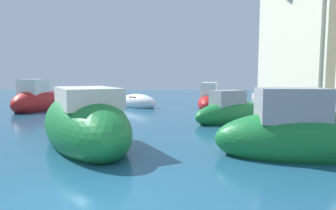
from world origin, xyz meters
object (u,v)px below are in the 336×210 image
(moored_boat_6, at_px, (209,101))
(moored_boat_8, at_px, (303,136))
(moored_boat_4, at_px, (138,102))
(moored_boat_5, at_px, (84,123))
(moored_boat_0, at_px, (232,113))
(waterfront_building_far, at_px, (330,30))
(moored_boat_1, at_px, (37,101))

(moored_boat_6, height_order, moored_boat_8, moored_boat_8)
(moored_boat_6, bearing_deg, moored_boat_4, 98.42)
(moored_boat_5, bearing_deg, moored_boat_4, -30.33)
(moored_boat_6, bearing_deg, moored_boat_0, -164.61)
(moored_boat_6, bearing_deg, moored_boat_5, 165.47)
(moored_boat_0, relative_size, moored_boat_5, 0.67)
(moored_boat_4, distance_m, waterfront_building_far, 13.75)
(moored_boat_5, relative_size, moored_boat_6, 1.37)
(moored_boat_8, bearing_deg, moored_boat_4, 121.06)
(moored_boat_0, bearing_deg, moored_boat_1, 124.39)
(moored_boat_1, bearing_deg, moored_boat_6, -77.80)
(moored_boat_4, distance_m, moored_boat_5, 10.14)
(moored_boat_5, xyz_separation_m, moored_boat_8, (5.79, -1.82, -0.08))
(moored_boat_1, bearing_deg, waterfront_building_far, -75.88)
(moored_boat_0, xyz_separation_m, moored_boat_4, (-4.49, 6.35, -0.10))
(moored_boat_0, height_order, moored_boat_1, moored_boat_1)
(moored_boat_4, xyz_separation_m, moored_boat_8, (4.72, -11.90, 0.21))
(moored_boat_0, height_order, moored_boat_4, moored_boat_0)
(moored_boat_1, xyz_separation_m, moored_boat_5, (4.86, -8.91, 0.06))
(moored_boat_1, distance_m, moored_boat_8, 15.12)
(moored_boat_4, bearing_deg, moored_boat_0, 168.14)
(moored_boat_0, height_order, moored_boat_6, moored_boat_6)
(moored_boat_1, height_order, moored_boat_5, moored_boat_1)
(waterfront_building_far, bearing_deg, moored_boat_6, -172.79)
(moored_boat_5, distance_m, waterfront_building_far, 18.03)
(moored_boat_6, distance_m, waterfront_building_far, 9.56)
(moored_boat_0, xyz_separation_m, moored_boat_1, (-10.41, 5.18, 0.14))
(moored_boat_8, bearing_deg, moored_boat_1, 144.17)
(moored_boat_0, xyz_separation_m, waterfront_building_far, (8.41, 6.76, 4.67))
(moored_boat_1, relative_size, moored_boat_4, 1.54)
(moored_boat_0, height_order, waterfront_building_far, waterfront_building_far)
(moored_boat_1, relative_size, moored_boat_8, 1.01)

